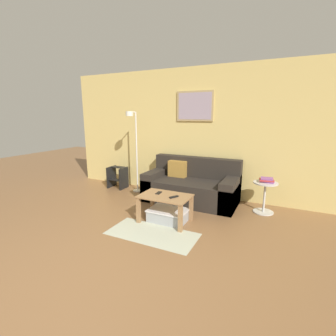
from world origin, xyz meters
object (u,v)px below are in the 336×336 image
at_px(couch, 191,187).
at_px(side_table, 265,194).
at_px(coffee_table, 165,201).
at_px(step_stool, 118,177).
at_px(storage_bin, 168,215).
at_px(remote_control, 174,197).
at_px(cell_phone, 159,193).
at_px(floor_lamp, 134,143).
at_px(book_stack, 267,180).

xyz_separation_m(couch, side_table, (1.32, 0.00, 0.04)).
relative_size(coffee_table, step_stool, 1.62).
bearing_deg(step_stool, side_table, -1.43).
xyz_separation_m(storage_bin, side_table, (1.32, 1.03, 0.23)).
bearing_deg(remote_control, cell_phone, -166.41).
relative_size(floor_lamp, book_stack, 6.87).
distance_m(couch, floor_lamp, 1.50).
height_order(side_table, remote_control, side_table).
bearing_deg(cell_phone, step_stool, 141.76).
distance_m(couch, remote_control, 1.10).
distance_m(floor_lamp, side_table, 2.70).
relative_size(book_stack, remote_control, 1.66).
distance_m(book_stack, cell_phone, 1.83).
bearing_deg(book_stack, remote_control, -137.45).
bearing_deg(cell_phone, storage_bin, -12.46).
height_order(floor_lamp, step_stool, floor_lamp).
height_order(cell_phone, step_stool, step_stool).
bearing_deg(floor_lamp, remote_control, -36.94).
height_order(couch, remote_control, couch).
relative_size(floor_lamp, side_table, 3.20).
relative_size(side_table, step_stool, 1.11).
distance_m(floor_lamp, step_stool, 0.99).
distance_m(couch, step_stool, 1.82).
distance_m(coffee_table, storage_bin, 0.24).
bearing_deg(floor_lamp, storage_bin, -37.88).
bearing_deg(couch, side_table, 0.14).
height_order(couch, coffee_table, couch).
xyz_separation_m(book_stack, remote_control, (-1.21, -1.11, -0.13)).
height_order(floor_lamp, remote_control, floor_lamp).
distance_m(coffee_table, cell_phone, 0.18).
relative_size(coffee_table, storage_bin, 1.30).
bearing_deg(book_stack, side_table, -126.29).
bearing_deg(storage_bin, side_table, 37.81).
height_order(floor_lamp, cell_phone, floor_lamp).
relative_size(storage_bin, floor_lamp, 0.35).
bearing_deg(step_stool, floor_lamp, -12.02).
xyz_separation_m(side_table, book_stack, (0.01, 0.02, 0.25)).
distance_m(couch, side_table, 1.32).
bearing_deg(remote_control, step_stool, 178.55).
xyz_separation_m(coffee_table, storage_bin, (0.03, 0.04, -0.24)).
height_order(coffee_table, storage_bin, coffee_table).
relative_size(storage_bin, remote_control, 4.00).
bearing_deg(step_stool, book_stack, -1.07).
relative_size(remote_control, step_stool, 0.31).
height_order(couch, step_stool, couch).
xyz_separation_m(storage_bin, step_stool, (-1.82, 1.11, 0.16)).
bearing_deg(side_table, storage_bin, -142.19).
xyz_separation_m(book_stack, cell_phone, (-1.51, -1.02, -0.14)).
relative_size(couch, remote_control, 11.63).
bearing_deg(coffee_table, cell_phone, 156.81).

